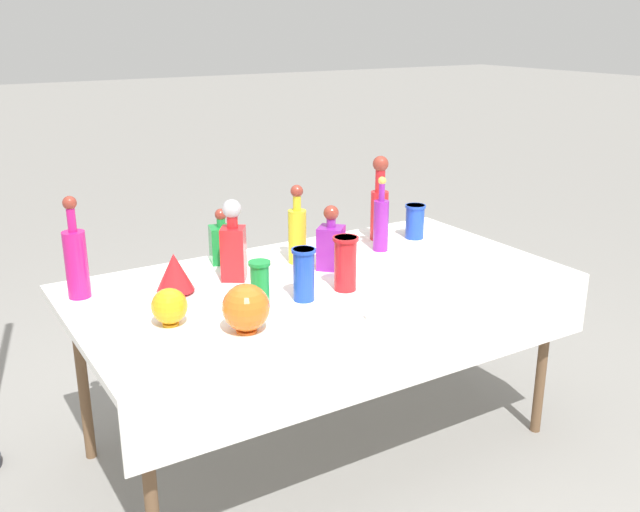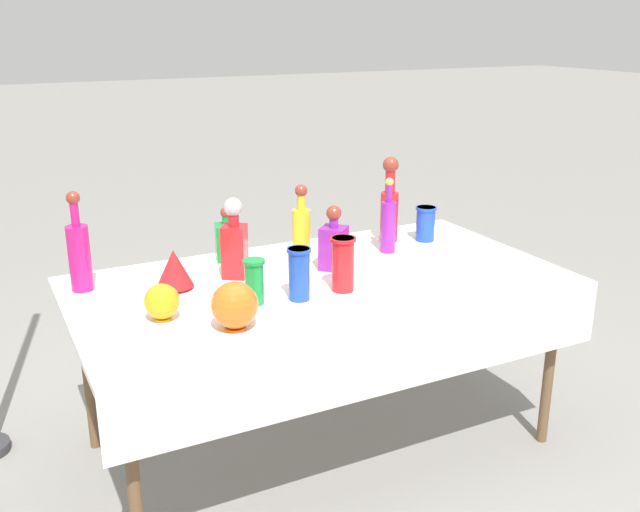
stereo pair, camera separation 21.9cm
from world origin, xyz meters
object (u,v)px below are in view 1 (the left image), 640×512
(tall_bottle_0, at_px, (297,231))
(slender_vase_0, at_px, (345,262))
(square_decanter_0, at_px, (331,243))
(round_bowl_1, at_px, (169,306))
(square_decanter_1, at_px, (222,242))
(square_decanter_2, at_px, (233,244))
(tall_bottle_1, at_px, (76,259))
(round_bowl_0, at_px, (246,308))
(slender_vase_2, at_px, (304,273))
(tall_bottle_2, at_px, (381,222))
(fluted_vase_0, at_px, (174,272))
(slender_vase_1, at_px, (260,282))
(slender_vase_3, at_px, (415,220))
(tall_bottle_3, at_px, (380,203))

(tall_bottle_0, relative_size, slender_vase_0, 1.60)
(square_decanter_0, bearing_deg, round_bowl_1, -165.06)
(square_decanter_1, distance_m, square_decanter_2, 0.23)
(round_bowl_1, bearing_deg, slender_vase_0, -2.46)
(tall_bottle_1, bearing_deg, tall_bottle_0, -5.15)
(square_decanter_0, relative_size, square_decanter_1, 1.15)
(square_decanter_0, height_order, round_bowl_0, square_decanter_0)
(slender_vase_2, bearing_deg, round_bowl_1, 175.69)
(tall_bottle_0, relative_size, square_decanter_0, 1.25)
(tall_bottle_0, distance_m, square_decanter_0, 0.16)
(slender_vase_2, distance_m, round_bowl_0, 0.34)
(tall_bottle_2, bearing_deg, square_decanter_0, -164.10)
(fluted_vase_0, height_order, round_bowl_0, round_bowl_0)
(square_decanter_0, distance_m, square_decanter_2, 0.41)
(tall_bottle_2, height_order, slender_vase_0, tall_bottle_2)
(tall_bottle_0, bearing_deg, slender_vase_1, -135.51)
(slender_vase_2, distance_m, slender_vase_3, 0.94)
(tall_bottle_2, bearing_deg, square_decanter_1, 162.03)
(square_decanter_0, relative_size, slender_vase_0, 1.28)
(slender_vase_2, distance_m, round_bowl_1, 0.51)
(slender_vase_0, bearing_deg, tall_bottle_0, 89.38)
(slender_vase_0, distance_m, round_bowl_0, 0.52)
(tall_bottle_3, relative_size, slender_vase_1, 2.36)
(slender_vase_1, distance_m, slender_vase_3, 1.08)
(square_decanter_0, height_order, square_decanter_2, square_decanter_2)
(tall_bottle_0, bearing_deg, slender_vase_3, 1.88)
(round_bowl_1, bearing_deg, tall_bottle_1, 114.93)
(tall_bottle_2, xyz_separation_m, slender_vase_0, (-0.41, -0.33, -0.02))
(slender_vase_3, bearing_deg, tall_bottle_1, 177.81)
(square_decanter_2, distance_m, slender_vase_0, 0.46)
(slender_vase_0, bearing_deg, fluted_vase_0, 151.62)
(slender_vase_2, bearing_deg, round_bowl_0, -154.33)
(fluted_vase_0, relative_size, round_bowl_1, 1.19)
(fluted_vase_0, bearing_deg, square_decanter_0, -6.15)
(square_decanter_1, bearing_deg, square_decanter_2, -101.96)
(slender_vase_1, bearing_deg, tall_bottle_2, 21.70)
(tall_bottle_2, bearing_deg, slender_vase_0, -141.07)
(tall_bottle_1, xyz_separation_m, slender_vase_3, (1.56, -0.06, -0.06))
(tall_bottle_2, distance_m, slender_vase_1, 0.82)
(fluted_vase_0, height_order, round_bowl_1, fluted_vase_0)
(slender_vase_3, bearing_deg, tall_bottle_3, 154.94)
(tall_bottle_3, bearing_deg, tall_bottle_0, -169.25)
(tall_bottle_1, height_order, slender_vase_1, tall_bottle_1)
(square_decanter_0, height_order, square_decanter_1, square_decanter_0)
(tall_bottle_0, relative_size, tall_bottle_3, 0.85)
(slender_vase_1, bearing_deg, square_decanter_1, 80.90)
(tall_bottle_3, relative_size, slender_vase_2, 2.00)
(tall_bottle_0, relative_size, square_decanter_2, 1.03)
(slender_vase_0, relative_size, round_bowl_0, 1.27)
(square_decanter_2, height_order, slender_vase_2, square_decanter_2)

